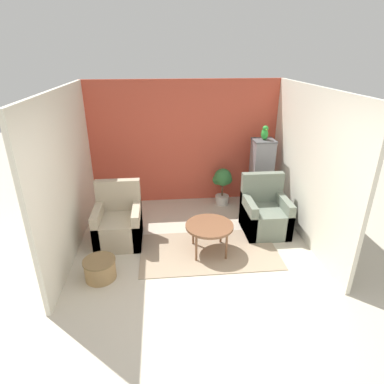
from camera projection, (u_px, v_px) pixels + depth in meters
The scene contains 12 objects.
ground_plane at pixel (204, 305), 4.06m from camera, with size 20.00×20.00×0.00m, color beige.
wall_back_accent at pixel (184, 143), 6.49m from camera, with size 3.87×0.06×2.47m.
wall_left at pixel (67, 175), 4.84m from camera, with size 0.06×3.19×2.47m.
wall_right at pixel (309, 166), 5.18m from camera, with size 0.06×3.19×2.47m.
area_rug at pixel (209, 251), 5.14m from camera, with size 2.18×1.19×0.01m.
coffee_table at pixel (209, 227), 4.96m from camera, with size 0.75×0.75×0.49m.
armchair_left at pixel (119, 224), 5.31m from camera, with size 0.74×0.77×0.99m.
armchair_right at pixel (265, 214), 5.62m from camera, with size 0.74×0.77×0.99m.
birdcage at pixel (261, 177), 6.33m from camera, with size 0.59×0.59×1.41m.
parrot at pixel (265, 133), 5.98m from camera, with size 0.13×0.23×0.27m.
potted_plant at pixel (222, 182), 6.56m from camera, with size 0.39×0.36×0.77m.
wicker_basket at pixel (100, 268), 4.48m from camera, with size 0.45×0.45×0.30m.
Camera 1 is at (-0.46, -3.10, 2.95)m, focal length 30.00 mm.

